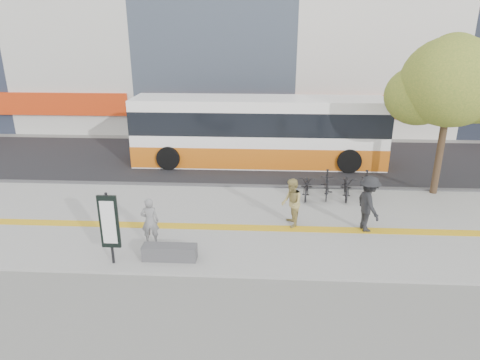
# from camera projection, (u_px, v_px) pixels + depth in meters

# --- Properties ---
(ground) EXTENTS (120.00, 120.00, 0.00)m
(ground) POSITION_uv_depth(u_px,v_px,m) (258.00, 244.00, 13.56)
(ground) COLOR slate
(ground) RESTS_ON ground
(sidewalk) EXTENTS (40.00, 7.00, 0.08)m
(sidewalk) POSITION_uv_depth(u_px,v_px,m) (259.00, 223.00, 14.95)
(sidewalk) COLOR gray
(sidewalk) RESTS_ON ground
(tactile_strip) EXTENTS (40.00, 0.45, 0.01)m
(tactile_strip) POSITION_uv_depth(u_px,v_px,m) (259.00, 228.00, 14.47)
(tactile_strip) COLOR gold
(tactile_strip) RESTS_ON sidewalk
(street) EXTENTS (40.00, 8.00, 0.06)m
(street) POSITION_uv_depth(u_px,v_px,m) (261.00, 160.00, 22.00)
(street) COLOR black
(street) RESTS_ON ground
(curb) EXTENTS (40.00, 0.25, 0.14)m
(curb) POSITION_uv_depth(u_px,v_px,m) (260.00, 187.00, 18.23)
(curb) COLOR #3D3D40
(curb) RESTS_ON ground
(bench) EXTENTS (1.60, 0.45, 0.45)m
(bench) POSITION_uv_depth(u_px,v_px,m) (170.00, 252.00, 12.46)
(bench) COLOR #3D3D40
(bench) RESTS_ON sidewalk
(signboard) EXTENTS (0.55, 0.10, 2.20)m
(signboard) POSITION_uv_depth(u_px,v_px,m) (109.00, 223.00, 11.90)
(signboard) COLOR black
(signboard) RESTS_ON sidewalk
(street_tree) EXTENTS (4.40, 3.80, 6.31)m
(street_tree) POSITION_uv_depth(u_px,v_px,m) (449.00, 84.00, 16.17)
(street_tree) COLOR #3B2A1A
(street_tree) RESTS_ON sidewalk
(bus) EXTENTS (12.32, 2.92, 3.28)m
(bus) POSITION_uv_depth(u_px,v_px,m) (258.00, 133.00, 21.00)
(bus) COLOR white
(bus) RESTS_ON street
(bicycle_row) EXTENTS (3.17, 1.89, 1.06)m
(bicycle_row) POSITION_uv_depth(u_px,v_px,m) (336.00, 185.00, 16.96)
(bicycle_row) COLOR black
(bicycle_row) RESTS_ON sidewalk
(seated_woman) EXTENTS (0.60, 0.44, 1.53)m
(seated_woman) POSITION_uv_depth(u_px,v_px,m) (150.00, 221.00, 13.22)
(seated_woman) COLOR black
(seated_woman) RESTS_ON sidewalk
(pedestrian_tan) EXTENTS (0.74, 0.90, 1.69)m
(pedestrian_tan) POSITION_uv_depth(u_px,v_px,m) (291.00, 203.00, 14.38)
(pedestrian_tan) COLOR #A19051
(pedestrian_tan) RESTS_ON sidewalk
(pedestrian_dark) EXTENTS (0.98, 1.37, 1.93)m
(pedestrian_dark) POSITION_uv_depth(u_px,v_px,m) (369.00, 204.00, 14.01)
(pedestrian_dark) COLOR black
(pedestrian_dark) RESTS_ON sidewalk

